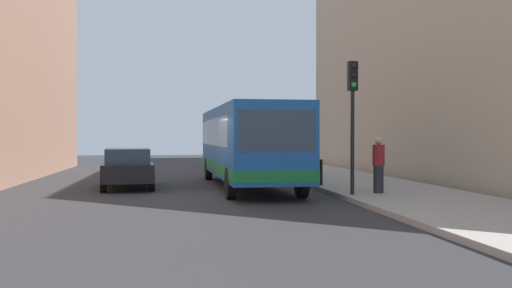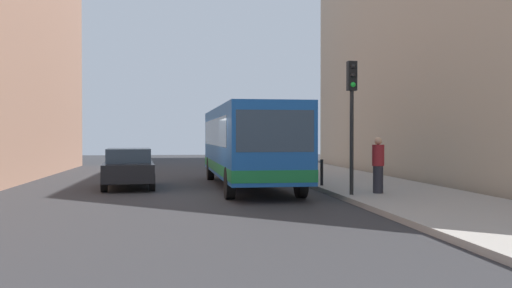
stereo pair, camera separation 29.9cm
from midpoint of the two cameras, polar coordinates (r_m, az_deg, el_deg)
ground_plane at (r=18.47m, az=-2.80°, el=-5.27°), size 80.00×80.00×0.00m
sidewalk at (r=19.75m, az=13.04°, el=-4.67°), size 4.40×40.00×0.15m
building_right at (r=26.57m, az=22.42°, el=13.06°), size 7.00×32.00×15.24m
bus at (r=21.63m, az=-1.34°, el=0.21°), size 2.76×11.07×3.00m
car_beside_bus at (r=21.90m, az=-13.17°, el=-2.27°), size 2.12×4.52×1.48m
traffic_light at (r=17.70m, az=9.21°, el=4.20°), size 0.28×0.33×4.10m
bollard_near at (r=20.85m, az=6.16°, el=-2.85°), size 0.11×0.11×0.95m
bollard_mid at (r=23.01m, az=4.74°, el=-2.50°), size 0.11×0.11×0.95m
bollard_far at (r=25.17m, az=3.57°, el=-2.21°), size 0.11×0.11×0.95m
bollard_farthest at (r=27.35m, az=2.59°, el=-1.97°), size 0.11×0.11×0.95m
pedestrian_near_signal at (r=18.33m, az=11.76°, el=-2.08°), size 0.38×0.38×1.77m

